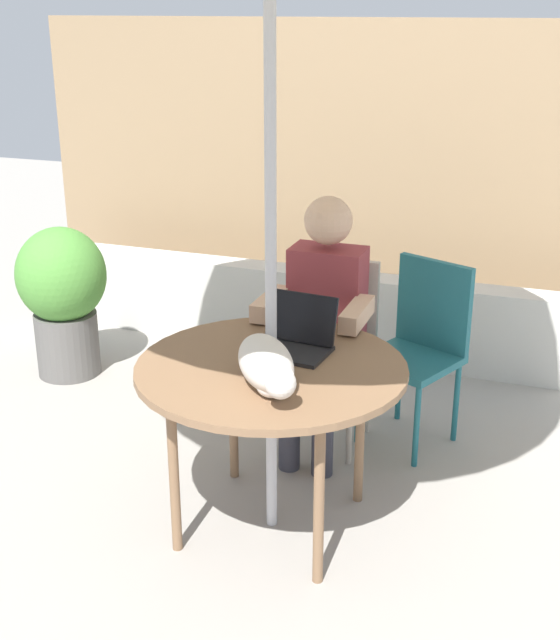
% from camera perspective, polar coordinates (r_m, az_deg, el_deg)
% --- Properties ---
extents(ground_plane, '(14.00, 14.00, 0.00)m').
position_cam_1_polar(ground_plane, '(3.60, -0.56, -13.65)').
color(ground_plane, gray).
extents(fence_back, '(5.07, 0.08, 1.95)m').
position_cam_1_polar(fence_back, '(5.45, 8.61, 9.37)').
color(fence_back, '#937756').
rests_on(fence_back, ground).
extents(planter_wall_low, '(4.57, 0.20, 0.51)m').
position_cam_1_polar(planter_wall_low, '(5.07, 6.75, 0.10)').
color(planter_wall_low, beige).
rests_on(planter_wall_low, ground).
extents(patio_table, '(1.06, 1.06, 0.72)m').
position_cam_1_polar(patio_table, '(3.27, -0.60, -3.98)').
color(patio_table, brown).
rests_on(patio_table, ground).
extents(chair_occupied, '(0.40, 0.40, 0.89)m').
position_cam_1_polar(chair_occupied, '(4.05, 3.53, -1.14)').
color(chair_occupied, '#B2A899').
rests_on(chair_occupied, ground).
extents(chair_empty, '(0.52, 0.52, 0.89)m').
position_cam_1_polar(chair_empty, '(4.08, 9.58, -1.22)').
color(chair_empty, '#1E606B').
rests_on(chair_empty, ground).
extents(person_seated, '(0.48, 0.48, 1.23)m').
position_cam_1_polar(person_seated, '(3.85, 2.91, 0.38)').
color(person_seated, maroon).
rests_on(person_seated, ground).
extents(laptop, '(0.32, 0.28, 0.21)m').
position_cam_1_polar(laptop, '(3.37, 1.09, -0.96)').
color(laptop, black).
rests_on(laptop, patio_table).
extents(cat, '(0.38, 0.58, 0.17)m').
position_cam_1_polar(cat, '(3.03, -0.87, -3.13)').
color(cat, silver).
rests_on(cat, patio_table).
extents(potted_plant_near_fence, '(0.51, 0.51, 0.87)m').
position_cam_1_polar(potted_plant_near_fence, '(4.91, -14.58, 1.81)').
color(potted_plant_near_fence, '#595654').
rests_on(potted_plant_near_fence, ground).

